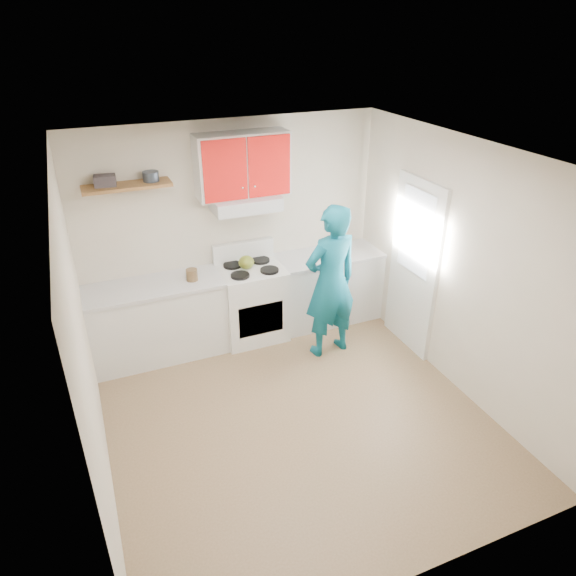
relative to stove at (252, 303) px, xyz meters
name	(u,v)px	position (x,y,z in m)	size (l,w,h in m)	color
floor	(295,415)	(-0.10, -1.57, -0.46)	(3.80, 3.80, 0.00)	brown
ceiling	(297,157)	(-0.10, -1.57, 2.14)	(3.60, 3.80, 0.04)	white
back_wall	(233,231)	(-0.10, 0.32, 0.84)	(3.60, 0.04, 2.60)	beige
front_wall	(423,446)	(-0.10, -3.47, 0.84)	(3.60, 0.04, 2.60)	beige
left_wall	(84,346)	(-1.90, -1.57, 0.84)	(0.04, 3.80, 2.60)	beige
right_wall	(459,269)	(1.70, -1.57, 0.84)	(0.04, 3.80, 2.60)	beige
door	(414,267)	(1.68, -0.88, 0.56)	(0.05, 0.85, 2.05)	white
door_glass	(416,232)	(1.65, -0.88, 0.99)	(0.01, 0.55, 0.95)	white
counter_left	(158,321)	(-1.14, 0.02, -0.01)	(1.52, 0.60, 0.90)	silver
counter_right	(327,287)	(1.04, 0.02, -0.01)	(1.32, 0.60, 0.90)	silver
stove	(252,303)	(0.00, 0.00, 0.00)	(0.76, 0.65, 0.92)	white
range_hood	(245,203)	(0.00, 0.10, 1.24)	(0.76, 0.44, 0.15)	silver
upper_cabinets	(242,165)	(0.00, 0.16, 1.66)	(1.02, 0.33, 0.70)	red
shelf	(127,186)	(-1.25, 0.18, 1.56)	(0.90, 0.30, 0.04)	brown
books	(105,181)	(-1.45, 0.20, 1.63)	(0.21, 0.15, 0.11)	#3D363C
tin	(151,176)	(-1.00, 0.19, 1.63)	(0.17, 0.17, 0.10)	#333D4C
kettle	(246,262)	(-0.04, 0.03, 0.54)	(0.18, 0.18, 0.16)	olive
crock	(192,276)	(-0.71, -0.03, 0.52)	(0.13, 0.13, 0.15)	brown
cutting_board	(307,259)	(0.74, 0.02, 0.45)	(0.29, 0.21, 0.02)	olive
silicone_mat	(353,253)	(1.35, -0.03, 0.44)	(0.34, 0.28, 0.01)	red
person	(331,282)	(0.72, -0.67, 0.46)	(0.67, 0.44, 1.83)	#0C5B71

